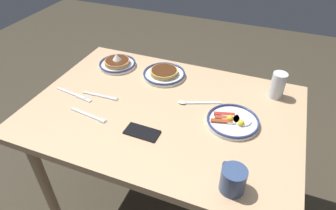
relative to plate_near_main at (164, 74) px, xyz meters
name	(u,v)px	position (x,y,z in m)	size (l,w,h in m)	color
ground_plane	(165,203)	(-0.10, 0.26, -0.76)	(6.00, 6.00, 0.00)	#3C3528
dining_table	(164,122)	(-0.10, 0.26, -0.10)	(1.23, 0.85, 0.75)	tan
plate_near_main	(164,74)	(0.00, 0.00, 0.00)	(0.23, 0.23, 0.04)	white
plate_center_pancakes	(117,63)	(0.28, 0.00, 0.00)	(0.20, 0.20, 0.08)	white
plate_far_companion	(233,121)	(-0.42, 0.24, 0.00)	(0.23, 0.23, 0.04)	white
coffee_mug	(233,179)	(-0.48, 0.58, 0.03)	(0.09, 0.11, 0.09)	#334772
drinking_glass	(277,86)	(-0.57, -0.03, 0.04)	(0.07, 0.07, 0.13)	silver
cell_phone	(142,132)	(-0.08, 0.44, -0.01)	(0.14, 0.07, 0.01)	black
fork_near	(101,96)	(0.22, 0.28, -0.01)	(0.19, 0.02, 0.01)	silver
fork_far	(89,115)	(0.19, 0.43, -0.01)	(0.20, 0.04, 0.01)	silver
butter_knife	(74,94)	(0.35, 0.32, -0.01)	(0.22, 0.05, 0.01)	silver
tea_spoon	(194,103)	(-0.22, 0.17, -0.01)	(0.20, 0.09, 0.01)	silver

